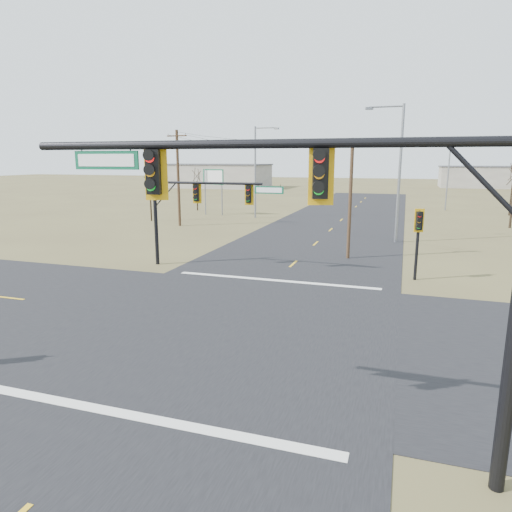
# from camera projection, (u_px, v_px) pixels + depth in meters

# --- Properties ---
(ground) EXTENTS (320.00, 320.00, 0.00)m
(ground) POSITION_uv_depth(u_px,v_px,m) (228.00, 324.00, 19.54)
(ground) COLOR brown
(ground) RESTS_ON ground
(road_ew) EXTENTS (160.00, 14.00, 0.02)m
(road_ew) POSITION_uv_depth(u_px,v_px,m) (228.00, 324.00, 19.54)
(road_ew) COLOR black
(road_ew) RESTS_ON ground
(road_ns) EXTENTS (14.00, 160.00, 0.02)m
(road_ns) POSITION_uv_depth(u_px,v_px,m) (228.00, 324.00, 19.54)
(road_ns) COLOR black
(road_ns) RESTS_ON ground
(stop_bar_near) EXTENTS (12.00, 0.40, 0.01)m
(stop_bar_near) POSITION_uv_depth(u_px,v_px,m) (128.00, 415.00, 12.56)
(stop_bar_near) COLOR silver
(stop_bar_near) RESTS_ON road_ns
(stop_bar_far) EXTENTS (12.00, 0.40, 0.01)m
(stop_bar_far) POSITION_uv_depth(u_px,v_px,m) (275.00, 280.00, 26.51)
(stop_bar_far) COLOR silver
(stop_bar_far) RESTS_ON road_ns
(mast_arm_near) EXTENTS (11.37, 0.54, 7.85)m
(mast_arm_near) POSITION_uv_depth(u_px,v_px,m) (341.00, 219.00, 9.69)
(mast_arm_near) COLOR black
(mast_arm_near) RESTS_ON ground
(mast_arm_far) EXTENTS (8.82, 0.54, 6.07)m
(mast_arm_far) POSITION_uv_depth(u_px,v_px,m) (201.00, 200.00, 28.83)
(mast_arm_far) COLOR black
(mast_arm_far) RESTS_ON ground
(pedestal_signal_ne) EXTENTS (0.66, 0.57, 4.21)m
(pedestal_signal_ne) POSITION_uv_depth(u_px,v_px,m) (419.00, 228.00, 25.98)
(pedestal_signal_ne) COLOR black
(pedestal_signal_ne) RESTS_ON ground
(utility_pole_near) EXTENTS (1.98, 0.75, 8.35)m
(utility_pole_near) POSITION_uv_depth(u_px,v_px,m) (350.00, 197.00, 31.61)
(utility_pole_near) COLOR #44301D
(utility_pole_near) RESTS_ON ground
(utility_pole_far) EXTENTS (2.40, 0.51, 9.87)m
(utility_pole_far) POSITION_uv_depth(u_px,v_px,m) (178.00, 177.00, 47.44)
(utility_pole_far) COLOR #44301D
(utility_pole_far) RESTS_ON ground
(highway_sign) EXTENTS (3.00, 0.69, 5.71)m
(highway_sign) POSITION_uv_depth(u_px,v_px,m) (213.00, 183.00, 57.11)
(highway_sign) COLOR slate
(highway_sign) RESTS_ON ground
(streetlight_a) EXTENTS (3.17, 0.51, 11.31)m
(streetlight_a) POSITION_uv_depth(u_px,v_px,m) (397.00, 166.00, 37.62)
(streetlight_a) COLOR slate
(streetlight_a) RESTS_ON ground
(streetlight_b) EXTENTS (2.62, 0.42, 9.33)m
(streetlight_b) POSITION_uv_depth(u_px,v_px,m) (447.00, 172.00, 62.19)
(streetlight_b) COLOR slate
(streetlight_b) RESTS_ON ground
(streetlight_c) EXTENTS (2.99, 0.47, 10.67)m
(streetlight_c) POSITION_uv_depth(u_px,v_px,m) (257.00, 167.00, 53.71)
(streetlight_c) COLOR slate
(streetlight_c) RESTS_ON ground
(bare_tree_a) EXTENTS (2.79, 2.79, 5.66)m
(bare_tree_a) POSITION_uv_depth(u_px,v_px,m) (150.00, 181.00, 51.29)
(bare_tree_a) COLOR black
(bare_tree_a) RESTS_ON ground
(bare_tree_b) EXTENTS (2.97, 2.97, 6.12)m
(bare_tree_b) POSITION_uv_depth(u_px,v_px,m) (197.00, 175.00, 62.03)
(bare_tree_b) COLOR black
(bare_tree_b) RESTS_ON ground
(warehouse_left) EXTENTS (28.00, 14.00, 5.50)m
(warehouse_left) POSITION_uv_depth(u_px,v_px,m) (211.00, 176.00, 114.80)
(warehouse_left) COLOR #AAA497
(warehouse_left) RESTS_ON ground
(warehouse_mid) EXTENTS (20.00, 12.00, 5.00)m
(warehouse_mid) POSITION_uv_depth(u_px,v_px,m) (483.00, 177.00, 113.75)
(warehouse_mid) COLOR #AAA497
(warehouse_mid) RESTS_ON ground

